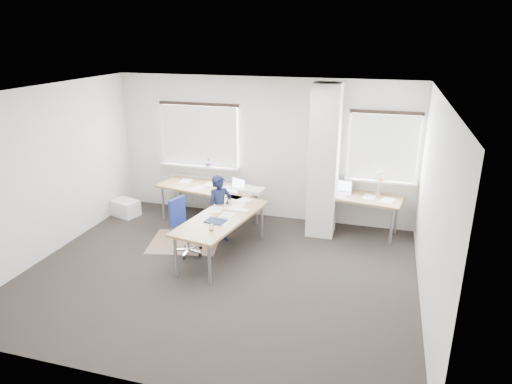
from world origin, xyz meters
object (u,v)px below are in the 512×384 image
(desk_side, at_px, (362,199))
(person, at_px, (220,209))
(desk_main, at_px, (217,202))
(task_chair, at_px, (187,238))

(desk_side, height_order, person, person)
(desk_main, height_order, task_chair, task_chair)
(desk_side, relative_size, task_chair, 1.55)
(desk_main, xyz_separation_m, person, (0.10, -0.13, -0.07))
(desk_main, relative_size, desk_side, 1.99)
(person, bearing_deg, desk_main, 81.68)
(person, bearing_deg, desk_side, -22.21)
(desk_main, bearing_deg, desk_side, 30.53)
(task_chair, distance_m, person, 0.80)
(desk_side, xyz_separation_m, task_chair, (-2.79, -1.67, -0.42))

